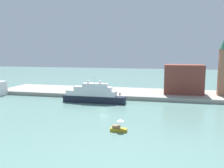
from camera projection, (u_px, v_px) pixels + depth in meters
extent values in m
plane|color=slate|center=(103.00, 109.00, 77.88)|extent=(400.00, 400.00, 0.00)
cube|color=gray|center=(119.00, 93.00, 104.47)|extent=(110.00, 23.26, 1.61)
cube|color=black|center=(94.00, 99.00, 87.64)|extent=(24.06, 3.54, 2.57)
cube|color=white|center=(91.00, 93.00, 87.59)|extent=(19.24, 3.26, 2.03)
cube|color=white|center=(93.00, 89.00, 87.19)|extent=(14.43, 2.97, 1.50)
cube|color=white|center=(95.00, 85.00, 86.79)|extent=(9.62, 2.69, 1.32)
cylinder|color=silver|center=(94.00, 80.00, 86.63)|extent=(0.16, 0.16, 2.68)
sphere|color=white|center=(100.00, 82.00, 86.21)|extent=(1.12, 1.12, 1.12)
sphere|color=white|center=(88.00, 82.00, 87.26)|extent=(1.12, 1.12, 1.12)
cube|color=#B7991E|center=(119.00, 130.00, 55.73)|extent=(4.03, 1.50, 0.78)
cube|color=#8C6647|center=(116.00, 127.00, 55.76)|extent=(1.77, 1.20, 0.68)
cylinder|color=#B2B2B2|center=(120.00, 125.00, 55.47)|extent=(0.06, 0.06, 1.78)
cone|color=white|center=(120.00, 120.00, 55.30)|extent=(1.78, 1.78, 0.62)
cube|color=brown|center=(183.00, 79.00, 97.85)|extent=(15.84, 10.38, 12.20)
cube|color=#9E664C|center=(222.00, 73.00, 92.75)|extent=(2.79, 2.79, 18.51)
cone|color=#387A5B|center=(224.00, 44.00, 91.23)|extent=(3.62, 3.62, 3.97)
cube|color=black|center=(90.00, 92.00, 99.07)|extent=(4.07, 1.75, 0.88)
cube|color=#262D33|center=(89.00, 90.00, 99.01)|extent=(2.44, 1.58, 0.57)
cylinder|color=maroon|center=(101.00, 90.00, 103.66)|extent=(0.36, 0.36, 1.36)
sphere|color=tan|center=(101.00, 88.00, 103.55)|extent=(0.24, 0.24, 0.24)
cylinder|color=black|center=(120.00, 94.00, 94.14)|extent=(0.50, 0.50, 0.89)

